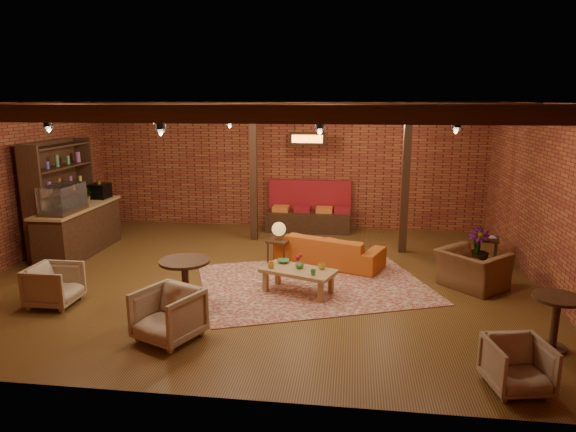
# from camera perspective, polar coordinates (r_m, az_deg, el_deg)

# --- Properties ---
(floor) EXTENTS (10.00, 10.00, 0.00)m
(floor) POSITION_cam_1_polar(r_m,az_deg,el_deg) (9.71, -3.20, -6.76)
(floor) COLOR #3B250E
(floor) RESTS_ON ground
(ceiling) EXTENTS (10.00, 8.00, 0.02)m
(ceiling) POSITION_cam_1_polar(r_m,az_deg,el_deg) (9.15, -3.46, 12.47)
(ceiling) COLOR black
(ceiling) RESTS_ON wall_back
(wall_back) EXTENTS (10.00, 0.02, 3.20)m
(wall_back) POSITION_cam_1_polar(r_m,az_deg,el_deg) (13.21, -0.11, 5.64)
(wall_back) COLOR maroon
(wall_back) RESTS_ON ground
(wall_front) EXTENTS (10.00, 0.02, 3.20)m
(wall_front) POSITION_cam_1_polar(r_m,az_deg,el_deg) (5.53, -11.01, -4.84)
(wall_front) COLOR maroon
(wall_front) RESTS_ON ground
(wall_left) EXTENTS (0.02, 8.00, 3.20)m
(wall_left) POSITION_cam_1_polar(r_m,az_deg,el_deg) (11.34, -29.04, 2.83)
(wall_left) COLOR maroon
(wall_left) RESTS_ON ground
(wall_right) EXTENTS (0.02, 8.00, 3.20)m
(wall_right) POSITION_cam_1_polar(r_m,az_deg,el_deg) (9.72, 27.06, 1.61)
(wall_right) COLOR maroon
(wall_right) RESTS_ON ground
(ceiling_beams) EXTENTS (9.80, 6.40, 0.22)m
(ceiling_beams) POSITION_cam_1_polar(r_m,az_deg,el_deg) (9.15, -3.45, 11.72)
(ceiling_beams) COLOR black
(ceiling_beams) RESTS_ON ceiling
(ceiling_pipe) EXTENTS (9.60, 0.12, 0.12)m
(ceiling_pipe) POSITION_cam_1_polar(r_m,az_deg,el_deg) (10.74, -1.81, 10.67)
(ceiling_pipe) COLOR black
(ceiling_pipe) RESTS_ON ceiling
(post_left) EXTENTS (0.16, 0.16, 3.20)m
(post_left) POSITION_cam_1_polar(r_m,az_deg,el_deg) (11.93, -3.86, 4.84)
(post_left) COLOR black
(post_left) RESTS_ON ground
(post_right) EXTENTS (0.16, 0.16, 3.20)m
(post_right) POSITION_cam_1_polar(r_m,az_deg,el_deg) (11.17, 12.94, 3.99)
(post_right) COLOR black
(post_right) RESTS_ON ground
(service_counter) EXTENTS (0.80, 2.50, 1.60)m
(service_counter) POSITION_cam_1_polar(r_m,az_deg,el_deg) (11.81, -22.27, -0.13)
(service_counter) COLOR black
(service_counter) RESTS_ON ground
(plant_counter) EXTENTS (0.35, 0.39, 0.30)m
(plant_counter) POSITION_cam_1_polar(r_m,az_deg,el_deg) (11.86, -21.55, 2.05)
(plant_counter) COLOR #337F33
(plant_counter) RESTS_ON service_counter
(shelving_hutch) EXTENTS (0.52, 2.00, 2.40)m
(shelving_hutch) POSITION_cam_1_polar(r_m,az_deg,el_deg) (12.02, -23.86, 1.89)
(shelving_hutch) COLOR black
(shelving_hutch) RESTS_ON ground
(banquette) EXTENTS (2.10, 0.70, 1.00)m
(banquette) POSITION_cam_1_polar(r_m,az_deg,el_deg) (12.89, 2.27, 0.49)
(banquette) COLOR maroon
(banquette) RESTS_ON ground
(service_sign) EXTENTS (0.86, 0.06, 0.30)m
(service_sign) POSITION_cam_1_polar(r_m,az_deg,el_deg) (12.18, 2.16, 8.57)
(service_sign) COLOR orange
(service_sign) RESTS_ON ceiling
(ceiling_spotlights) EXTENTS (6.40, 4.40, 0.28)m
(ceiling_spotlights) POSITION_cam_1_polar(r_m,az_deg,el_deg) (9.16, -3.43, 10.34)
(ceiling_spotlights) COLOR black
(ceiling_spotlights) RESTS_ON ceiling
(rug) EXTENTS (4.71, 4.17, 0.01)m
(rug) POSITION_cam_1_polar(r_m,az_deg,el_deg) (9.36, 2.77, -7.49)
(rug) COLOR maroon
(rug) RESTS_ON floor
(sofa) EXTENTS (2.27, 1.52, 0.62)m
(sofa) POSITION_cam_1_polar(r_m,az_deg,el_deg) (10.33, 4.62, -3.78)
(sofa) COLOR #B15118
(sofa) RESTS_ON floor
(coffee_table) EXTENTS (1.39, 1.02, 0.68)m
(coffee_table) POSITION_cam_1_polar(r_m,az_deg,el_deg) (8.81, 1.10, -6.20)
(coffee_table) COLOR olive
(coffee_table) RESTS_ON floor
(side_table_lamp) EXTENTS (0.50, 0.50, 0.88)m
(side_table_lamp) POSITION_cam_1_polar(r_m,az_deg,el_deg) (10.21, -1.03, -1.83)
(side_table_lamp) COLOR black
(side_table_lamp) RESTS_ON floor
(round_table_left) EXTENTS (0.79, 0.79, 0.82)m
(round_table_left) POSITION_cam_1_polar(r_m,az_deg,el_deg) (8.23, -11.36, -6.57)
(round_table_left) COLOR black
(round_table_left) RESTS_ON floor
(armchair_a) EXTENTS (0.67, 0.72, 0.74)m
(armchair_a) POSITION_cam_1_polar(r_m,az_deg,el_deg) (9.13, -24.55, -6.80)
(armchair_a) COLOR beige
(armchair_a) RESTS_ON floor
(armchair_b) EXTENTS (1.01, 0.99, 0.80)m
(armchair_b) POSITION_cam_1_polar(r_m,az_deg,el_deg) (7.35, -13.17, -10.39)
(armchair_b) COLOR beige
(armchair_b) RESTS_ON floor
(armchair_right) EXTENTS (1.20, 1.22, 0.91)m
(armchair_right) POSITION_cam_1_polar(r_m,az_deg,el_deg) (9.58, 19.84, -4.95)
(armchair_right) COLOR brown
(armchair_right) RESTS_ON floor
(side_table_book) EXTENTS (0.57, 0.57, 0.55)m
(side_table_book) POSITION_cam_1_polar(r_m,az_deg,el_deg) (11.10, 21.18, -2.46)
(side_table_book) COLOR black
(side_table_book) RESTS_ON floor
(round_table_right) EXTENTS (0.64, 0.64, 0.75)m
(round_table_right) POSITION_cam_1_polar(r_m,az_deg,el_deg) (7.72, 27.63, -9.64)
(round_table_right) COLOR black
(round_table_right) RESTS_ON floor
(armchair_far) EXTENTS (0.75, 0.72, 0.66)m
(armchair_far) POSITION_cam_1_polar(r_m,az_deg,el_deg) (6.59, 24.17, -14.70)
(armchair_far) COLOR beige
(armchair_far) RESTS_ON floor
(plant_tall) EXTENTS (1.36, 1.36, 2.36)m
(plant_tall) POSITION_cam_1_polar(r_m,az_deg,el_deg) (10.57, 20.65, 0.69)
(plant_tall) COLOR #4C7F4C
(plant_tall) RESTS_ON floor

